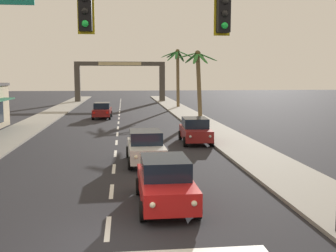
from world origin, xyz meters
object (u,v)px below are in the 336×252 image
sedan_parked_nearest_kerb (195,130)px  town_gateway_arch (120,76)px  traffic_signal_mast (233,44)px  sedan_third_in_queue (146,147)px  palm_right_third (198,73)px  palm_right_farthest (178,67)px  sedan_lead_at_stop_bar (165,182)px  sedan_oncoming_far (102,110)px

sedan_parked_nearest_kerb → town_gateway_arch: bearing=97.1°
town_gateway_arch → traffic_signal_mast: bearing=-86.7°
town_gateway_arch → sedan_third_in_queue: bearing=-88.1°
traffic_signal_mast → palm_right_third: 30.97m
traffic_signal_mast → town_gateway_arch: bearing=93.3°
sedan_parked_nearest_kerb → palm_right_farthest: bearing=84.6°
sedan_lead_at_stop_bar → palm_right_third: size_ratio=0.63×
town_gateway_arch → palm_right_third: bearing=-73.8°
sedan_third_in_queue → sedan_parked_nearest_kerb: size_ratio=1.00×
sedan_oncoming_far → sedan_third_in_queue: bearing=-81.4°
sedan_lead_at_stop_bar → sedan_third_in_queue: 6.99m
sedan_lead_at_stop_bar → town_gateway_arch: 55.80m
sedan_oncoming_far → sedan_lead_at_stop_bar: bearing=-82.8°
traffic_signal_mast → sedan_lead_at_stop_bar: bearing=113.9°
palm_right_third → town_gateway_arch: 29.49m
traffic_signal_mast → sedan_third_in_queue: bearing=99.7°
palm_right_third → sedan_parked_nearest_kerb: bearing=-101.4°
palm_right_third → town_gateway_arch: size_ratio=0.46×
sedan_third_in_queue → palm_right_farthest: bearing=79.6°
traffic_signal_mast → sedan_lead_at_stop_bar: traffic_signal_mast is taller
sedan_third_in_queue → traffic_signal_mast: bearing=-80.3°
sedan_third_in_queue → sedan_lead_at_stop_bar: bearing=-87.6°
town_gateway_arch → sedan_parked_nearest_kerb: bearing=-82.9°
sedan_third_in_queue → town_gateway_arch: size_ratio=0.29×
sedan_oncoming_far → town_gateway_arch: town_gateway_arch is taller
sedan_lead_at_stop_bar → sedan_oncoming_far: size_ratio=0.99×
sedan_third_in_queue → sedan_oncoming_far: same height
palm_right_third → palm_right_farthest: 15.22m
sedan_oncoming_far → palm_right_third: size_ratio=0.63×
palm_right_farthest → sedan_parked_nearest_kerb: bearing=-95.4°
palm_right_third → town_gateway_arch: palm_right_third is taller
sedan_third_in_queue → town_gateway_arch: bearing=91.9°
sedan_lead_at_stop_bar → palm_right_third: bearing=77.0°
sedan_oncoming_far → palm_right_third: 10.87m
sedan_third_in_queue → sedan_oncoming_far: size_ratio=1.00×
sedan_third_in_queue → palm_right_farthest: palm_right_farthest is taller
sedan_lead_at_stop_bar → palm_right_farthest: 43.23m
sedan_oncoming_far → palm_right_farthest: (9.87, 13.25, 4.78)m
sedan_third_in_queue → palm_right_third: bearing=72.1°
traffic_signal_mast → palm_right_third: bearing=81.0°
sedan_oncoming_far → sedan_parked_nearest_kerb: bearing=-66.7°
traffic_signal_mast → sedan_oncoming_far: 33.22m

